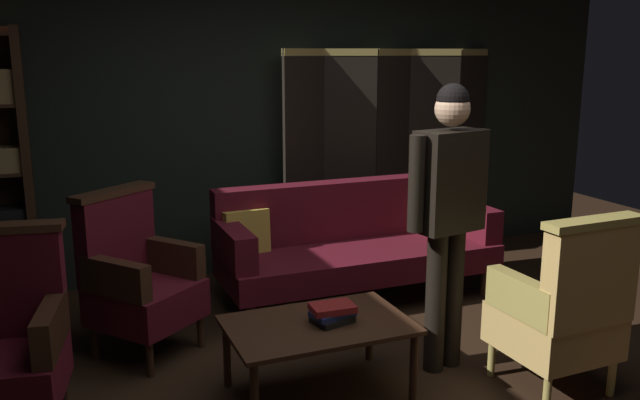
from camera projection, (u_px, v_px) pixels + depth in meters
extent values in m
plane|color=black|center=(374.00, 395.00, 3.69)|extent=(10.00, 10.00, 0.00)
cube|color=black|center=(246.00, 109.00, 5.59)|extent=(7.20, 0.10, 2.80)
cube|color=black|center=(305.00, 162.00, 5.66)|extent=(0.44, 0.20, 1.90)
cube|color=tan|center=(304.00, 52.00, 5.46)|extent=(0.44, 0.21, 0.06)
cube|color=black|center=(350.00, 159.00, 5.83)|extent=(0.44, 0.19, 1.90)
cube|color=tan|center=(351.00, 52.00, 5.63)|extent=(0.44, 0.20, 0.06)
cube|color=black|center=(392.00, 156.00, 5.99)|extent=(0.43, 0.21, 1.90)
cube|color=tan|center=(394.00, 52.00, 5.79)|extent=(0.44, 0.22, 0.06)
cube|color=black|center=(432.00, 153.00, 6.16)|extent=(0.44, 0.19, 1.90)
cube|color=tan|center=(436.00, 52.00, 5.96)|extent=(0.44, 0.20, 0.06)
cube|color=black|center=(469.00, 150.00, 6.33)|extent=(0.43, 0.22, 1.90)
cube|color=tan|center=(474.00, 52.00, 6.13)|extent=(0.43, 0.23, 0.06)
cube|color=#382114|center=(28.00, 171.00, 4.79)|extent=(0.06, 0.32, 2.05)
cylinder|color=#382114|center=(251.00, 319.00, 4.46)|extent=(0.07, 0.07, 0.22)
cylinder|color=#382114|center=(485.00, 282.00, 5.16)|extent=(0.07, 0.07, 0.22)
cylinder|color=#382114|center=(229.00, 290.00, 5.01)|extent=(0.07, 0.07, 0.22)
cylinder|color=#382114|center=(443.00, 261.00, 5.71)|extent=(0.07, 0.07, 0.22)
cube|color=#4C0F19|center=(359.00, 260.00, 5.04)|extent=(2.10, 0.76, 0.20)
cube|color=#4C0F19|center=(343.00, 209.00, 5.25)|extent=(2.10, 0.18, 0.46)
cube|color=#4C0F19|center=(234.00, 245.00, 4.63)|extent=(0.16, 0.68, 0.26)
cube|color=#4C0F19|center=(469.00, 219.00, 5.35)|extent=(0.16, 0.68, 0.26)
cube|color=#B79338|center=(246.00, 233.00, 4.86)|extent=(0.35, 0.17, 0.35)
cube|color=tan|center=(440.00, 213.00, 5.47)|extent=(0.36, 0.21, 0.35)
cylinder|color=#382114|center=(254.00, 399.00, 3.26)|extent=(0.04, 0.04, 0.39)
cylinder|color=#382114|center=(414.00, 367.00, 3.59)|extent=(0.04, 0.04, 0.39)
cylinder|color=#382114|center=(227.00, 354.00, 3.74)|extent=(0.04, 0.04, 0.39)
cylinder|color=#382114|center=(369.00, 329.00, 4.08)|extent=(0.04, 0.04, 0.39)
cube|color=#382114|center=(318.00, 325.00, 3.62)|extent=(1.00, 0.64, 0.03)
cylinder|color=tan|center=(552.00, 344.00, 4.07)|extent=(0.04, 0.04, 0.22)
cylinder|color=tan|center=(492.00, 358.00, 3.89)|extent=(0.04, 0.04, 0.22)
cylinder|color=tan|center=(612.00, 377.00, 3.66)|extent=(0.04, 0.04, 0.22)
cylinder|color=tan|center=(547.00, 394.00, 3.48)|extent=(0.04, 0.04, 0.22)
cube|color=tan|center=(553.00, 330.00, 3.72)|extent=(0.58, 0.58, 0.24)
cube|color=tan|center=(590.00, 276.00, 3.43)|extent=(0.56, 0.14, 0.54)
cube|color=tan|center=(595.00, 222.00, 3.37)|extent=(0.60, 0.15, 0.04)
cube|color=tan|center=(589.00, 285.00, 3.77)|extent=(0.10, 0.50, 0.22)
cube|color=tan|center=(522.00, 297.00, 3.58)|extent=(0.10, 0.50, 0.22)
cylinder|color=#382114|center=(150.00, 359.00, 3.88)|extent=(0.04, 0.04, 0.22)
cylinder|color=#382114|center=(201.00, 331.00, 4.27)|extent=(0.04, 0.04, 0.22)
cylinder|color=#382114|center=(95.00, 342.00, 4.10)|extent=(0.04, 0.04, 0.22)
cylinder|color=#382114|center=(148.00, 317.00, 4.49)|extent=(0.04, 0.04, 0.22)
cube|color=#4C0F19|center=(147.00, 302.00, 4.13)|extent=(0.79, 0.79, 0.24)
cube|color=#4C0F19|center=(116.00, 237.00, 4.16)|extent=(0.51, 0.44, 0.54)
cube|color=#382114|center=(113.00, 192.00, 4.10)|extent=(0.55, 0.47, 0.04)
cube|color=#382114|center=(115.00, 278.00, 3.88)|extent=(0.38, 0.45, 0.22)
cube|color=#382114|center=(171.00, 257.00, 4.29)|extent=(0.38, 0.45, 0.22)
cylinder|color=#382114|center=(64.00, 391.00, 3.50)|extent=(0.04, 0.04, 0.22)
cube|color=#4C0F19|center=(2.00, 376.00, 3.19)|extent=(0.65, 0.65, 0.24)
cube|color=#4C0F19|center=(6.00, 284.00, 3.32)|extent=(0.57, 0.22, 0.54)
cube|color=#382114|center=(0.00, 228.00, 3.26)|extent=(0.61, 0.24, 0.04)
cube|color=#382114|center=(51.00, 328.00, 3.19)|extent=(0.18, 0.51, 0.22)
cylinder|color=black|center=(453.00, 297.00, 3.97)|extent=(0.12, 0.12, 0.86)
cylinder|color=black|center=(435.00, 302.00, 3.89)|extent=(0.12, 0.12, 0.86)
cube|color=maroon|center=(448.00, 223.00, 3.83)|extent=(0.35, 0.22, 0.09)
cube|color=black|center=(449.00, 181.00, 3.77)|extent=(0.43, 0.28, 0.58)
cube|color=white|center=(436.00, 173.00, 3.86)|extent=(0.14, 0.04, 0.41)
cube|color=maroon|center=(437.00, 134.00, 3.81)|extent=(0.09, 0.04, 0.04)
cylinder|color=black|center=(480.00, 175.00, 3.91)|extent=(0.09, 0.09, 0.54)
cylinder|color=black|center=(416.00, 184.00, 3.64)|extent=(0.09, 0.09, 0.54)
sphere|color=tan|center=(452.00, 109.00, 3.68)|extent=(0.20, 0.20, 0.20)
sphere|color=black|center=(453.00, 100.00, 3.67)|extent=(0.18, 0.18, 0.18)
cube|color=black|center=(332.00, 319.00, 3.62)|extent=(0.24, 0.20, 0.04)
cube|color=navy|center=(332.00, 314.00, 3.61)|extent=(0.25, 0.18, 0.03)
cube|color=maroon|center=(333.00, 308.00, 3.61)|extent=(0.24, 0.17, 0.04)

